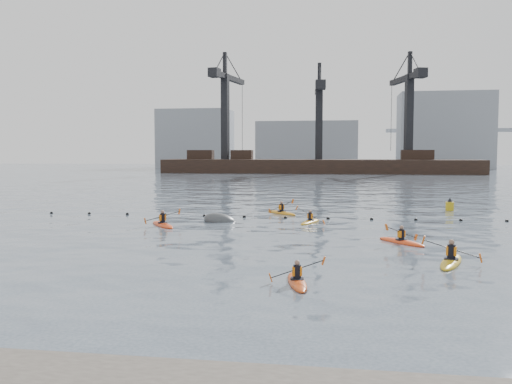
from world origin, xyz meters
TOP-DOWN VIEW (x-y plane):
  - ground at (0.00, 0.00)m, footprint 400.00×400.00m
  - float_line at (-0.50, 22.53)m, footprint 33.24×0.73m
  - barge_pier at (-0.22, 110.00)m, footprint 72.00×19.30m
  - skyline at (2.23, 150.27)m, footprint 141.00×28.00m
  - kayaker_0 at (3.30, 3.22)m, footprint 2.02×3.03m
  - kayaker_1 at (9.44, 7.68)m, footprint 2.37×3.65m
  - kayaker_2 at (-6.37, 17.19)m, footprint 2.67×3.27m
  - kayaker_3 at (2.86, 20.12)m, footprint 2.05×3.07m
  - kayaker_4 at (7.95, 12.70)m, footprint 2.48×2.93m
  - kayaker_5 at (0.40, 25.16)m, footprint 2.84×2.96m
  - mooring_buoy at (-3.21, 19.82)m, footprint 2.64×1.80m
  - nav_buoy at (13.58, 29.48)m, footprint 0.65×0.65m

SIDE VIEW (x-z plane):
  - ground at x=0.00m, z-range 0.00..0.00m
  - mooring_buoy at x=-3.21m, z-range -0.78..0.78m
  - float_line at x=-0.50m, z-range -0.09..0.15m
  - kayaker_0 at x=3.30m, z-range -0.45..0.63m
  - kayaker_3 at x=2.86m, z-range -0.52..0.70m
  - kayaker_4 at x=7.95m, z-range -0.49..0.69m
  - kayaker_5 at x=0.40m, z-range -0.50..0.71m
  - kayaker_2 at x=-6.37m, z-range -0.48..0.70m
  - kayaker_1 at x=9.44m, z-range -0.51..0.73m
  - nav_buoy at x=13.58m, z-range -0.23..0.95m
  - barge_pier at x=-0.22m, z-range -12.86..16.64m
  - skyline at x=2.23m, z-range -1.75..20.25m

